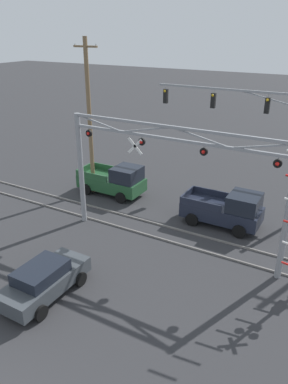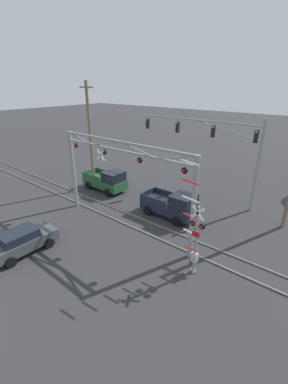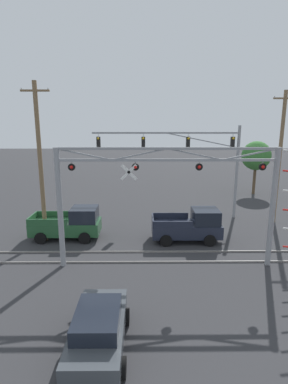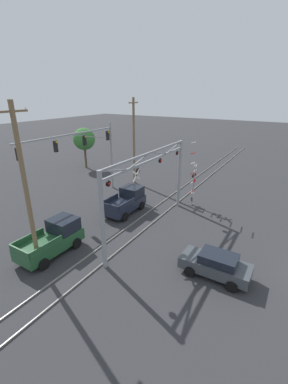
{
  "view_description": "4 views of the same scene",
  "coord_description": "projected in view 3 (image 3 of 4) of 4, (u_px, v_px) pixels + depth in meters",
  "views": [
    {
      "loc": [
        7.54,
        -3.14,
        10.88
      ],
      "look_at": [
        -1.68,
        13.01,
        2.7
      ],
      "focal_mm": 35.0,
      "sensor_mm": 36.0,
      "label": 1
    },
    {
      "loc": [
        12.06,
        0.53,
        10.2
      ],
      "look_at": [
        2.44,
        12.26,
        3.72
      ],
      "focal_mm": 24.0,
      "sensor_mm": 36.0,
      "label": 2
    },
    {
      "loc": [
        -1.37,
        -2.83,
        7.72
      ],
      "look_at": [
        -1.22,
        12.99,
        4.19
      ],
      "focal_mm": 28.0,
      "sensor_mm": 36.0,
      "label": 3
    },
    {
      "loc": [
        -16.45,
        3.25,
        10.72
      ],
      "look_at": [
        -2.14,
        11.97,
        4.25
      ],
      "focal_mm": 24.0,
      "sensor_mm": 36.0,
      "label": 4
    }
  ],
  "objects": [
    {
      "name": "rail_track_near",
      "position": [
        165.0,
        262.0,
        17.18
      ],
      "size": [
        80.0,
        0.08,
        0.1
      ],
      "primitive_type": "cube",
      "color": "gray",
      "rests_on": "ground_plane"
    },
    {
      "name": "rail_track_far",
      "position": [
        163.0,
        252.0,
        18.58
      ],
      "size": [
        80.0,
        0.08,
        0.1
      ],
      "primitive_type": "cube",
      "color": "gray",
      "rests_on": "ground_plane"
    },
    {
      "name": "crossing_gantry",
      "position": [
        167.0,
        191.0,
        15.98
      ],
      "size": [
        11.84,
        0.31,
        6.61
      ],
      "color": "gray",
      "rests_on": "ground_plane"
    },
    {
      "name": "traffic_signal_span",
      "position": [
        197.0,
        153.0,
        24.49
      ],
      "size": [
        12.03,
        0.39,
        7.72
      ],
      "color": "gray",
      "rests_on": "ground_plane"
    },
    {
      "name": "pickup_truck_lead",
      "position": [
        190.0,
        226.0,
        20.32
      ],
      "size": [
        4.62,
        2.3,
        2.21
      ],
      "color": "#1E2333",
      "rests_on": "ground_plane"
    },
    {
      "name": "pickup_truck_following",
      "position": [
        70.0,
        224.0,
        20.75
      ],
      "size": [
        4.7,
        2.3,
        2.21
      ],
      "color": "#23512D",
      "rests_on": "ground_plane"
    },
    {
      "name": "sedan_waiting",
      "position": [
        98.0,
        328.0,
        10.42
      ],
      "size": [
        2.04,
        4.26,
        1.57
      ],
      "color": "#3D4247",
      "rests_on": "ground_plane"
    },
    {
      "name": "utility_pole_left",
      "position": [
        40.0,
        162.0,
        19.46
      ],
      "size": [
        1.8,
        0.28,
        10.42
      ],
      "color": "brown",
      "rests_on": "ground_plane"
    },
    {
      "name": "utility_pole_right",
      "position": [
        280.0,
        157.0,
        23.36
      ],
      "size": [
        1.8,
        0.28,
        10.3
      ],
      "color": "brown",
      "rests_on": "ground_plane"
    },
    {
      "name": "background_tree_beyond_span",
      "position": [
        256.0,
        156.0,
        33.6
      ],
      "size": [
        3.24,
        3.24,
        6.01
      ],
      "color": "brown",
      "rests_on": "ground_plane"
    }
  ]
}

